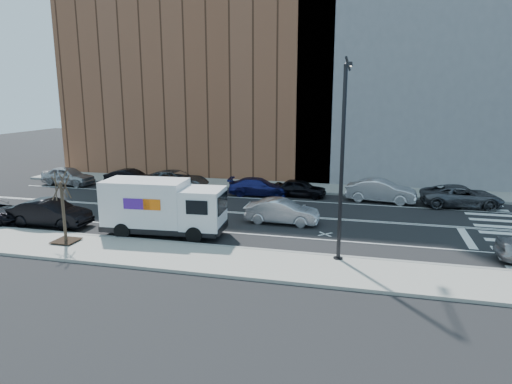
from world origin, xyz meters
The scene contains 21 objects.
ground centered at (0.00, 0.00, 0.00)m, with size 120.00×120.00×0.00m, color black.
sidewalk_near centered at (0.00, -8.80, 0.07)m, with size 44.00×3.60×0.15m, color gray.
sidewalk_far centered at (0.00, 8.80, 0.07)m, with size 44.00×3.60×0.15m, color gray.
curb_near centered at (0.00, -7.00, 0.08)m, with size 44.00×0.25×0.17m, color gray.
curb_far centered at (0.00, 7.00, 0.08)m, with size 44.00×0.25×0.17m, color gray.
crosswalk centered at (16.00, 0.00, 0.00)m, with size 3.00×14.00×0.01m, color white, non-canonical shape.
road_markings centered at (0.00, 0.00, 0.00)m, with size 40.00×8.60×0.01m, color white, non-canonical shape.
bldg_brick centered at (-8.00, 15.60, 11.00)m, with size 26.00×10.00×22.00m, color brown.
bldg_concrete centered at (12.00, 15.60, 13.00)m, with size 20.00×10.00×26.00m, color slate.
streetlight centered at (7.00, -6.91, 5.08)m, with size 0.44×4.02×9.34m.
street_tree centered at (-7.00, -8.40, 1.45)m, with size 1.20×1.20×3.75m.
fedex_van centered at (-2.77, -5.60, 1.62)m, with size 6.91×2.79×3.09m.
far_parked_a centered at (-16.83, 5.36, 0.79)m, with size 1.88×4.66×1.59m, color #9E9EA2.
far_parked_b centered at (-11.20, 5.94, 0.73)m, with size 1.55×4.44×1.46m, color black.
far_parked_c centered at (-7.17, 6.05, 0.77)m, with size 2.55×5.52×1.53m, color #575B60.
far_parked_d centered at (0.00, 5.42, 0.68)m, with size 1.89×4.66×1.35m, color navy.
far_parked_e centered at (3.20, 5.74, 0.67)m, with size 1.59×3.95×1.34m, color black.
far_parked_f centered at (9.14, 5.50, 0.82)m, with size 1.73×4.96×1.63m, color silver.
far_parked_g centered at (14.55, 5.37, 0.75)m, with size 2.49×5.41×1.50m, color #484A4F.
driving_sedan centered at (3.22, -1.70, 0.73)m, with size 1.55×4.44×1.46m, color silver.
near_parked_rear_a centered at (-10.04, -5.66, 0.80)m, with size 1.69×4.85×1.60m, color black.
Camera 1 is at (8.18, -28.05, 7.83)m, focal length 32.00 mm.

